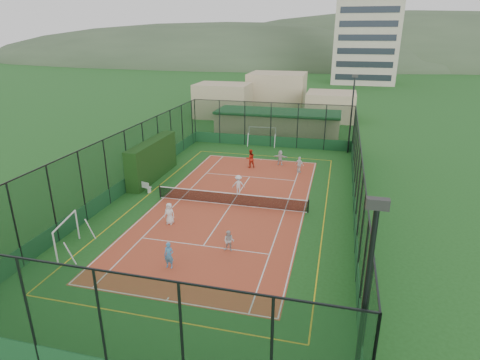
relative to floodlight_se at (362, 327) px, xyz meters
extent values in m
plane|color=#1E501B|center=(-8.60, 16.60, -4.12)|extent=(300.00, 300.00, 0.00)
cube|color=#BF482A|center=(-8.60, 16.60, -4.12)|extent=(11.17, 23.97, 0.01)
cube|color=beige|center=(3.40, 98.60, 10.88)|extent=(15.00, 12.00, 30.00)
cube|color=black|center=(-16.90, 20.68, -2.42)|extent=(1.17, 7.78, 3.41)
imported|color=white|center=(-11.80, 12.53, -3.36)|extent=(0.74, 0.48, 1.51)
imported|color=#4893CD|center=(-9.63, 7.48, -3.35)|extent=(0.56, 0.38, 1.53)
imported|color=silver|center=(-6.91, 10.02, -3.46)|extent=(0.65, 0.51, 1.32)
imported|color=white|center=(-8.61, 18.96, -3.34)|extent=(1.13, 0.84, 1.56)
imported|color=white|center=(-4.41, 25.32, -3.36)|extent=(0.96, 0.70, 1.51)
imported|color=silver|center=(-6.47, 27.13, -3.38)|extent=(1.39, 0.53, 1.47)
imported|color=red|center=(-9.15, 25.67, -3.22)|extent=(1.09, 1.03, 1.79)
sphere|color=#CCE033|center=(-10.52, 18.62, -4.08)|extent=(0.07, 0.07, 0.07)
sphere|color=#CCE033|center=(-5.86, 18.46, -4.08)|extent=(0.07, 0.07, 0.07)
sphere|color=#CCE033|center=(-6.51, 17.10, -4.08)|extent=(0.07, 0.07, 0.07)
sphere|color=#CCE033|center=(-8.94, 18.34, -4.08)|extent=(0.07, 0.07, 0.07)
camera|label=1|loc=(-1.16, -10.19, 8.20)|focal=30.00mm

